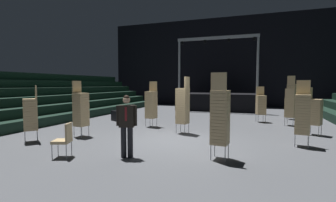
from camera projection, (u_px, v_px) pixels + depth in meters
ground_plane at (172, 142)px, 8.94m from camera, size 22.00×30.00×0.10m
arena_end_wall at (225, 62)px, 22.77m from camera, size 22.00×0.30×8.00m
bleacher_bank_left at (15, 97)px, 12.72m from camera, size 4.50×24.00×2.70m
stage_riser at (219, 101)px, 19.67m from camera, size 6.12×3.48×5.42m
man_with_tie at (127, 122)px, 6.81m from camera, size 0.57×0.35×1.71m
chair_stack_front_left at (292, 98)px, 14.24m from camera, size 0.58×0.58×2.48m
chair_stack_front_right at (315, 111)px, 9.87m from camera, size 0.58×0.58×1.88m
chair_stack_mid_left at (151, 104)px, 11.81m from camera, size 0.50×0.50×2.14m
chair_stack_mid_right at (31, 114)px, 8.72m from camera, size 0.62×0.62×1.96m
chair_stack_mid_centre at (261, 104)px, 13.25m from camera, size 0.55×0.55×1.88m
chair_stack_rear_left at (302, 113)px, 8.04m from camera, size 0.50×0.50×2.14m
chair_stack_rear_right at (81, 109)px, 9.58m from camera, size 0.50×0.50×2.14m
chair_stack_rear_centre at (183, 105)px, 10.19m from camera, size 0.51×0.51×2.31m
chair_stack_aisle_left at (220, 116)px, 6.65m from camera, size 0.49×0.49×2.31m
chair_stack_aisle_right at (291, 107)px, 12.09m from camera, size 0.58×0.58×1.79m
equipment_road_case at (120, 116)px, 13.73m from camera, size 1.08×0.97×0.55m
loose_chair_near_man at (64, 138)px, 6.86m from camera, size 0.56×0.56×0.95m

